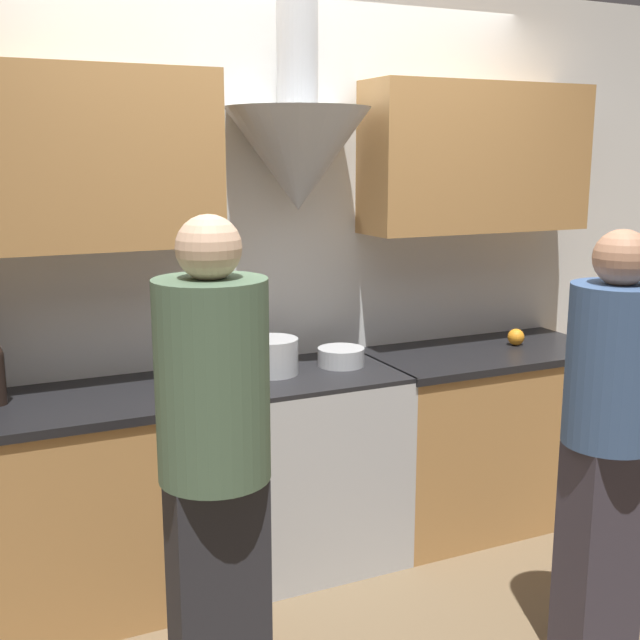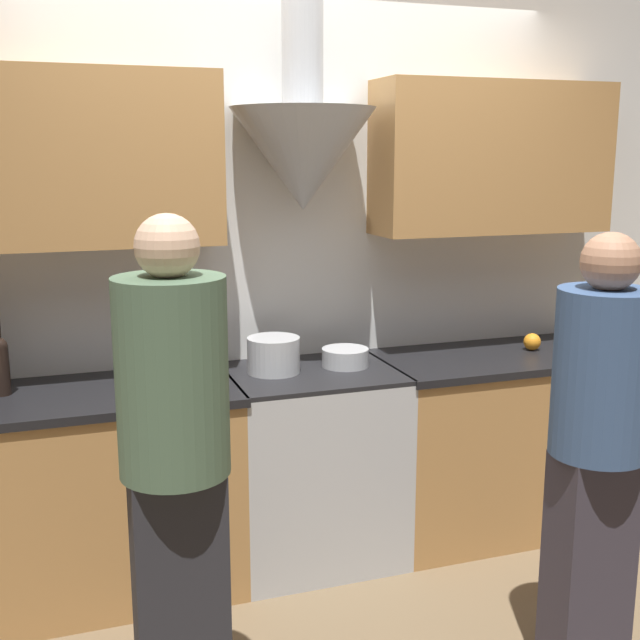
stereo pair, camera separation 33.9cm
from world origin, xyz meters
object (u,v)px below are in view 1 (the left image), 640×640
Objects in this scene: mixing_bowl at (341,357)px; person_foreground_left at (215,476)px; stove_range at (311,464)px; stock_pot at (272,356)px; person_foreground_right at (609,432)px; orange_fruit at (516,337)px.

person_foreground_left is (-0.93, -1.08, 0.00)m from mixing_bowl.
stove_range is 0.54m from stock_pot.
person_foreground_right reaches higher than stove_range.
mixing_bowl is (0.33, -0.00, -0.04)m from stock_pot.
mixing_bowl is 0.13× the size of person_foreground_left.
orange_fruit reaches higher than mixing_bowl.
stock_pot is at bearing 167.83° from stove_range.
stove_range is 0.53× the size of person_foreground_left.
person_foreground_left is (-0.60, -1.08, -0.04)m from stock_pot.
stock_pot is 1.30m from orange_fruit.
orange_fruit is (1.14, 0.01, 0.48)m from stove_range.
mixing_bowl reaches higher than stove_range.
stock_pot is (-0.17, 0.04, 0.51)m from stove_range.
stock_pot is 0.14× the size of person_foreground_left.
stock_pot is at bearing 60.97° from person_foreground_left.
person_foreground_left is 1.05× the size of person_foreground_right.
person_foreground_left is at bearing -126.27° from stove_range.
mixing_bowl is 2.54× the size of orange_fruit.
stove_range is 1.38m from person_foreground_left.
orange_fruit is 0.05× the size of person_foreground_left.
orange_fruit is 0.05× the size of person_foreground_right.
stock_pot is at bearing 179.07° from orange_fruit.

